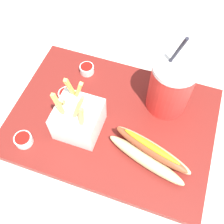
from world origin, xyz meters
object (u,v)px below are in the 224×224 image
(fries_basket, at_px, (78,119))
(ketchup_cup_3, at_px, (23,140))
(ketchup_cup_2, at_px, (67,95))
(hot_dog_1, at_px, (150,153))
(soda_cup, at_px, (170,86))
(ketchup_cup_1, at_px, (87,69))

(fries_basket, distance_m, ketchup_cup_3, 0.12)
(ketchup_cup_2, bearing_deg, ketchup_cup_3, 74.05)
(ketchup_cup_3, bearing_deg, fries_basket, -144.11)
(ketchup_cup_2, bearing_deg, hot_dog_1, 159.14)
(soda_cup, distance_m, ketchup_cup_1, 0.22)
(ketchup_cup_2, relative_size, ketchup_cup_3, 1.03)
(hot_dog_1, height_order, ketchup_cup_2, hot_dog_1)
(soda_cup, relative_size, fries_basket, 1.46)
(soda_cup, bearing_deg, fries_basket, 37.09)
(soda_cup, height_order, ketchup_cup_1, soda_cup)
(hot_dog_1, bearing_deg, soda_cup, -90.99)
(ketchup_cup_1, height_order, ketchup_cup_2, ketchup_cup_1)
(fries_basket, xyz_separation_m, ketchup_cup_1, (0.04, -0.15, -0.03))
(fries_basket, relative_size, ketchup_cup_2, 3.72)
(soda_cup, xyz_separation_m, ketchup_cup_1, (0.21, -0.03, -0.05))
(ketchup_cup_1, distance_m, ketchup_cup_3, 0.23)
(hot_dog_1, distance_m, ketchup_cup_3, 0.26)
(fries_basket, distance_m, ketchup_cup_2, 0.09)
(fries_basket, bearing_deg, ketchup_cup_2, -47.27)
(ketchup_cup_1, relative_size, ketchup_cup_2, 0.90)
(ketchup_cup_1, bearing_deg, hot_dog_1, 140.13)
(fries_basket, bearing_deg, ketchup_cup_3, 35.89)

